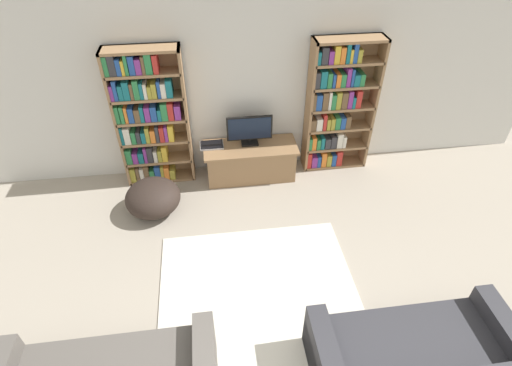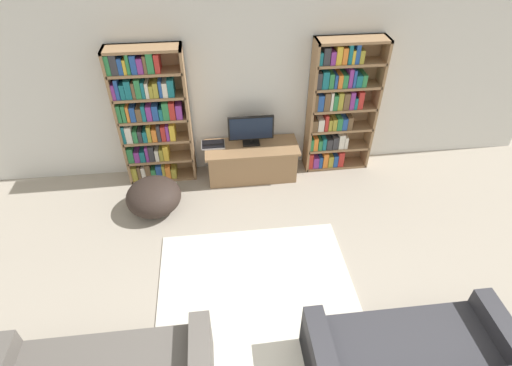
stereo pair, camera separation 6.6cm
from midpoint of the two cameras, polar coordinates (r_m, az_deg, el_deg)
name	(u,v)px [view 1 (the left image)]	position (r m, az deg, el deg)	size (l,w,h in m)	color
wall_back	(241,85)	(5.59, -2.54, 13.75)	(8.80, 0.06, 2.60)	silver
bookshelf_left	(149,118)	(5.61, -15.40, 8.92)	(0.95, 0.30, 1.95)	#93704C
bookshelf_right	(336,106)	(5.82, 11.00, 10.69)	(0.95, 0.30, 1.95)	#93704C
tv_stand	(250,161)	(5.84, -1.12, 3.16)	(1.33, 0.54, 0.52)	#8E6B47
television	(250,130)	(5.63, -1.27, 7.59)	(0.64, 0.16, 0.44)	black
laptop	(212,145)	(5.73, -6.67, 5.40)	(0.33, 0.23, 0.03)	#B7B7BC
area_rug	(259,293)	(4.52, -0.02, -15.47)	(2.15, 1.90, 0.02)	beige
beanbag_ottoman	(153,198)	(5.44, -14.84, -2.04)	(0.72, 0.72, 0.44)	#2D231E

